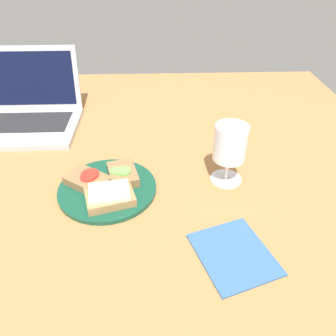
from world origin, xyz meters
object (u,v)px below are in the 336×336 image
object	(u,v)px
wine_glass	(230,145)
sandwich_with_cucumber	(123,174)
plate	(108,189)
sandwich_with_cheese	(110,195)
napkin	(234,254)
laptop	(28,112)
sandwich_with_tomato	(88,180)

from	to	relation	value
wine_glass	sandwich_with_cucumber	bearing A→B (deg)	179.51
sandwich_with_cucumber	plate	bearing A→B (deg)	-136.18
sandwich_with_cheese	napkin	bearing A→B (deg)	-31.68
sandwich_with_cheese	wine_glass	world-z (taller)	wine_glass
plate	sandwich_with_cheese	xyz separation A→B (cm)	(1.16, -4.65, 1.87)
plate	laptop	distance (cm)	44.31
sandwich_with_tomato	sandwich_with_cheese	bearing A→B (deg)	-46.37
laptop	napkin	bearing A→B (deg)	-45.08
wine_glass	napkin	size ratio (longest dim) A/B	0.98
sandwich_with_cucumber	laptop	world-z (taller)	laptop
laptop	napkin	distance (cm)	76.29
sandwich_with_cheese	wine_glass	bearing A→B (deg)	15.84
sandwich_with_cucumber	sandwich_with_tomato	size ratio (longest dim) A/B	0.89
sandwich_with_cheese	laptop	world-z (taller)	laptop
plate	sandwich_with_cheese	bearing A→B (deg)	-75.97
sandwich_with_cheese	sandwich_with_cucumber	distance (cm)	8.26
sandwich_with_cheese	wine_glass	distance (cm)	29.28
sandwich_with_tomato	plate	bearing A→B (deg)	-16.50
sandwich_with_cucumber	laptop	bearing A→B (deg)	135.59
wine_glass	napkin	xyz separation A→B (cm)	(-2.66, -22.91, -9.62)
napkin	sandwich_with_cucumber	bearing A→B (deg)	133.99
plate	wine_glass	world-z (taller)	wine_glass
sandwich_with_tomato	napkin	size ratio (longest dim) A/B	0.79
wine_glass	laptop	world-z (taller)	laptop
napkin	laptop	bearing A→B (deg)	134.92
sandwich_with_tomato	wine_glass	world-z (taller)	wine_glass
sandwich_with_cheese	wine_glass	size ratio (longest dim) A/B	0.82
plate	napkin	distance (cm)	32.50
sandwich_with_tomato	laptop	distance (cm)	40.36
plate	laptop	world-z (taller)	laptop
plate	napkin	world-z (taller)	plate
sandwich_with_cucumber	napkin	size ratio (longest dim) A/B	0.70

